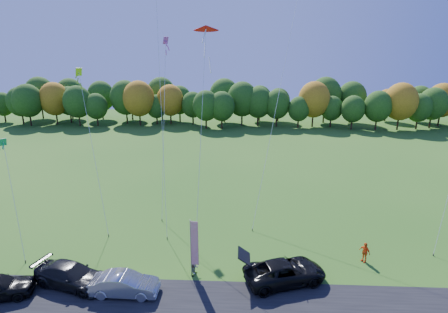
{
  "coord_description": "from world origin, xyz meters",
  "views": [
    {
      "loc": [
        1.35,
        -21.84,
        14.97
      ],
      "look_at": [
        0.0,
        6.0,
        7.0
      ],
      "focal_mm": 28.0,
      "sensor_mm": 36.0,
      "label": 1
    }
  ],
  "objects_px": {
    "silver_sedan": "(125,284)",
    "feather_flag": "(194,243)",
    "black_suv": "(285,272)",
    "person_east": "(365,252)"
  },
  "relations": [
    {
      "from": "silver_sedan",
      "to": "feather_flag",
      "type": "xyz_separation_m",
      "value": [
        4.29,
        2.08,
        1.96
      ]
    },
    {
      "from": "black_suv",
      "to": "feather_flag",
      "type": "relative_size",
      "value": 1.28
    },
    {
      "from": "black_suv",
      "to": "silver_sedan",
      "type": "bearing_deg",
      "value": 81.64
    },
    {
      "from": "black_suv",
      "to": "silver_sedan",
      "type": "xyz_separation_m",
      "value": [
        -10.58,
        -1.82,
        -0.05
      ]
    },
    {
      "from": "black_suv",
      "to": "person_east",
      "type": "bearing_deg",
      "value": -84.19
    },
    {
      "from": "silver_sedan",
      "to": "feather_flag",
      "type": "distance_m",
      "value": 5.16
    },
    {
      "from": "black_suv",
      "to": "feather_flag",
      "type": "xyz_separation_m",
      "value": [
        -6.29,
        0.26,
        1.91
      ]
    },
    {
      "from": "black_suv",
      "to": "silver_sedan",
      "type": "height_order",
      "value": "black_suv"
    },
    {
      "from": "silver_sedan",
      "to": "black_suv",
      "type": "bearing_deg",
      "value": -79.66
    },
    {
      "from": "silver_sedan",
      "to": "feather_flag",
      "type": "bearing_deg",
      "value": -63.61
    }
  ]
}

